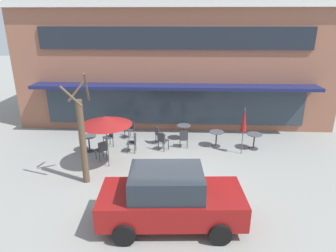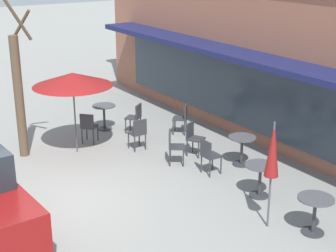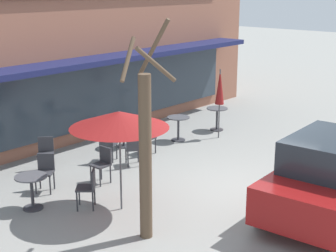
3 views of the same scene
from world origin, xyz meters
name	(u,v)px [view 3 (image 3 of 3)]	position (x,y,z in m)	size (l,w,h in m)	color
ground_plane	(246,192)	(0.00, 0.00, 0.00)	(80.00, 80.00, 0.00)	gray
building_facade	(1,24)	(0.00, 9.96, 3.41)	(17.25, 9.10, 6.82)	#935B47
cafe_table_near_wall	(178,125)	(2.09, 3.82, 0.52)	(0.70, 0.70, 0.76)	#333338
cafe_table_streetside	(123,130)	(0.54, 4.66, 0.52)	(0.70, 0.70, 0.76)	#333338
cafe_table_by_tree	(32,187)	(-3.85, 3.00, 0.52)	(0.70, 0.70, 0.76)	#333338
cafe_table_mid_patio	(217,115)	(3.84, 3.60, 0.52)	(0.70, 0.70, 0.76)	#333338
patio_umbrella_green_folded	(220,87)	(3.17, 3.05, 1.63)	(0.28, 0.28, 2.20)	#4C4C51
patio_umbrella_cream_folded	(119,119)	(-2.59, 1.53, 2.02)	(2.10, 2.10, 2.20)	#4C4C51
cafe_chair_0	(103,162)	(-1.80, 3.00, 0.53)	(0.40, 0.40, 0.89)	#333338
cafe_chair_1	(46,151)	(-2.21, 4.75, 0.53)	(0.57, 0.57, 0.89)	#333338
cafe_chair_2	(133,147)	(-0.46, 3.25, 0.53)	(0.56, 0.56, 0.89)	#333338
cafe_chair_3	(149,137)	(0.53, 3.61, 0.53)	(0.40, 0.40, 0.89)	#333338
cafe_chair_4	(89,186)	(-3.01, 2.09, 0.53)	(0.57, 0.57, 0.89)	#333338
cafe_chair_5	(108,143)	(-0.68, 4.03, 0.53)	(0.54, 0.54, 0.89)	#333338
cafe_chair_6	(45,170)	(-3.04, 3.63, 0.53)	(0.56, 0.56, 0.89)	#333338
parked_sedan	(333,176)	(0.10, -2.04, 0.88)	(4.29, 2.19, 1.76)	maroon
street_tree	(146,149)	(-3.15, 0.26, 1.79)	(0.91, 0.97, 4.17)	brown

